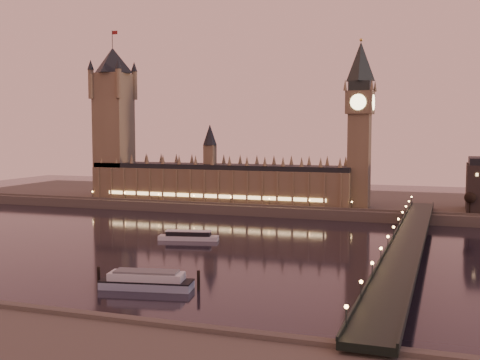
# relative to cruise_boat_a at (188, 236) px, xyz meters

# --- Properties ---
(ground) EXTENTS (700.00, 700.00, 0.00)m
(ground) POSITION_rel_cruise_boat_a_xyz_m (13.37, -12.66, -2.08)
(ground) COLOR black
(ground) RESTS_ON ground
(far_embankment) EXTENTS (560.00, 130.00, 6.00)m
(far_embankment) POSITION_rel_cruise_boat_a_xyz_m (43.37, 152.34, 0.92)
(far_embankment) COLOR #423D35
(far_embankment) RESTS_ON ground
(palace_of_westminster) EXTENTS (180.00, 26.62, 52.00)m
(palace_of_westminster) POSITION_rel_cruise_boat_a_xyz_m (-26.75, 108.33, 19.62)
(palace_of_westminster) COLOR brown
(palace_of_westminster) RESTS_ON ground
(victoria_tower) EXTENTS (31.68, 31.68, 118.00)m
(victoria_tower) POSITION_rel_cruise_boat_a_xyz_m (-106.63, 108.34, 63.71)
(victoria_tower) COLOR brown
(victoria_tower) RESTS_ON ground
(big_ben) EXTENTS (17.68, 17.68, 104.00)m
(big_ben) POSITION_rel_cruise_boat_a_xyz_m (67.36, 108.32, 61.87)
(big_ben) COLOR brown
(big_ben) RESTS_ON ground
(westminster_bridge) EXTENTS (13.20, 260.00, 15.30)m
(westminster_bridge) POSITION_rel_cruise_boat_a_xyz_m (104.98, -12.66, 3.43)
(westminster_bridge) COLOR black
(westminster_bridge) RESTS_ON ground
(bare_tree_0) EXTENTS (5.69, 5.69, 11.57)m
(bare_tree_0) POSITION_rel_cruise_boat_a_xyz_m (131.92, 96.34, 12.55)
(bare_tree_0) COLOR black
(bare_tree_0) RESTS_ON ground
(cruise_boat_a) EXTENTS (30.23, 12.87, 4.73)m
(cruise_boat_a) POSITION_rel_cruise_boat_a_xyz_m (0.00, 0.00, 0.00)
(cruise_boat_a) COLOR silver
(cruise_boat_a) RESTS_ON ground
(moored_barge) EXTENTS (36.06, 14.50, 6.72)m
(moored_barge) POSITION_rel_cruise_boat_a_xyz_m (24.01, -88.07, 0.75)
(moored_barge) COLOR #92A4BA
(moored_barge) RESTS_ON ground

